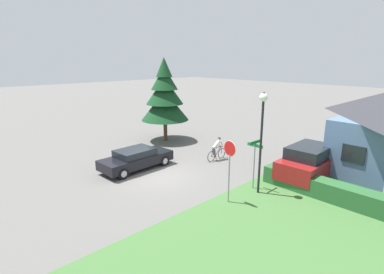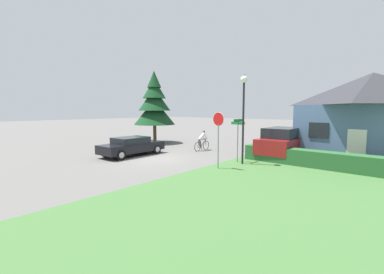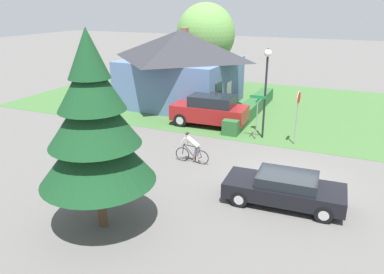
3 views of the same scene
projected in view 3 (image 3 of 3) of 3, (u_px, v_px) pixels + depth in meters
ground_plane at (285, 182)px, 16.00m from camera, size 140.00×140.00×0.00m
grass_verge_right at (260, 105)px, 27.81m from camera, size 16.00×36.00×0.01m
cottage_house at (181, 66)px, 27.39m from camera, size 7.84×8.31×5.41m
hedge_row at (251, 108)px, 25.38m from camera, size 9.64×0.90×0.89m
sedan_left_lane at (284, 189)px, 14.03m from camera, size 1.97×4.48×1.25m
cyclist at (192, 148)px, 17.69m from camera, size 0.44×1.71×1.51m
parked_suv_right at (210, 110)px, 22.99m from camera, size 2.18×4.61×1.92m
stop_sign at (298, 107)px, 19.49m from camera, size 0.72×0.08×2.94m
street_lamp at (267, 74)px, 19.99m from camera, size 0.39×0.39×5.00m
street_name_sign at (257, 109)px, 20.29m from camera, size 0.90×0.90×2.52m
conifer_tall_near at (94, 126)px, 11.67m from camera, size 3.75×3.75×6.59m
deciduous_tree_right at (206, 34)px, 31.61m from camera, size 4.94×4.94×7.27m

